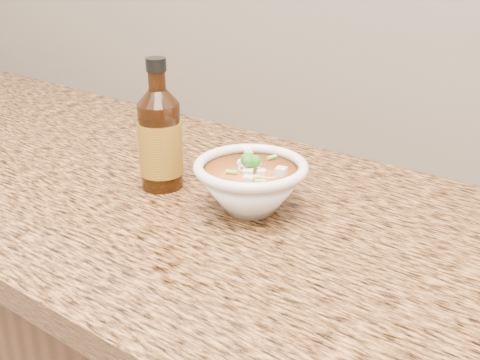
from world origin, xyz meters
The scene contains 3 objects.
counter_slab centered at (0.00, 1.68, 0.88)m, with size 4.00×0.68×0.04m, color #A16F3B.
soup_bowl centered at (-0.11, 1.68, 0.94)m, with size 0.17×0.17×0.10m.
hot_sauce_bottle centered at (-0.28, 1.66, 0.98)m, with size 0.08×0.08×0.21m.
Camera 1 is at (0.37, 1.01, 1.30)m, focal length 45.00 mm.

